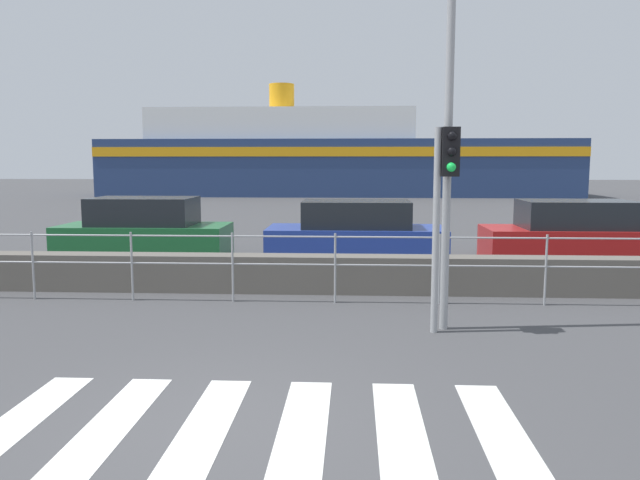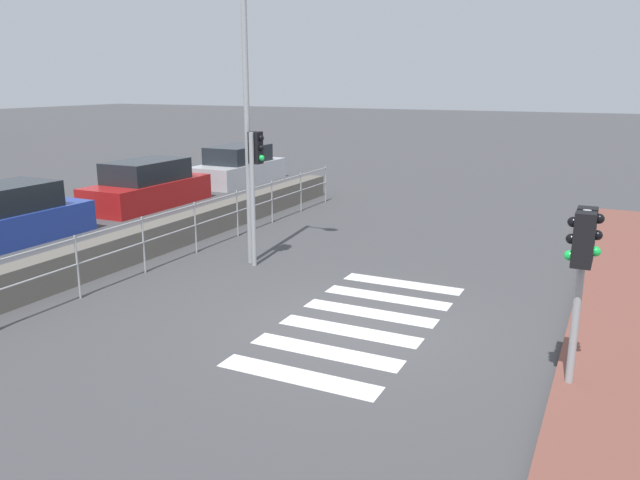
{
  "view_description": "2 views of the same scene",
  "coord_description": "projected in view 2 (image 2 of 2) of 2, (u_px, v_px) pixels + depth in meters",
  "views": [
    {
      "loc": [
        1.21,
        -5.46,
        2.44
      ],
      "look_at": [
        0.81,
        2.0,
        1.5
      ],
      "focal_mm": 35.0,
      "sensor_mm": 36.0,
      "label": 1
    },
    {
      "loc": [
        -8.89,
        -3.7,
        3.95
      ],
      "look_at": [
        0.82,
        1.0,
        1.2
      ],
      "focal_mm": 35.0,
      "sensor_mm": 36.0,
      "label": 2
    }
  ],
  "objects": [
    {
      "name": "ground_plane",
      "position": [
        353.0,
        328.0,
        10.29
      ],
      "size": [
        160.0,
        160.0,
        0.0
      ],
      "primitive_type": "plane",
      "color": "#424244"
    },
    {
      "name": "sidewalk_brick",
      "position": [
        628.0,
        374.0,
        8.54
      ],
      "size": [
        24.0,
        1.8,
        0.12
      ],
      "color": "brown",
      "rests_on": "ground_plane"
    },
    {
      "name": "crosswalk",
      "position": [
        360.0,
        321.0,
        10.55
      ],
      "size": [
        4.95,
        2.4,
        0.01
      ],
      "color": "silver",
      "rests_on": "ground_plane"
    },
    {
      "name": "seawall",
      "position": [
        81.0,
        263.0,
        12.75
      ],
      "size": [
        21.88,
        0.55,
        0.7
      ],
      "color": "#605B54",
      "rests_on": "ground_plane"
    },
    {
      "name": "harbor_fence",
      "position": [
        112.0,
        246.0,
        12.27
      ],
      "size": [
        19.73,
        0.04,
        1.22
      ],
      "color": "#9EA0A3",
      "rests_on": "ground_plane"
    },
    {
      "name": "traffic_light_near",
      "position": [
        583.0,
        251.0,
        7.74
      ],
      "size": [
        0.58,
        0.41,
        2.42
      ],
      "color": "#9EA0A3",
      "rests_on": "ground_plane"
    },
    {
      "name": "traffic_light_far",
      "position": [
        255.0,
        168.0,
        13.34
      ],
      "size": [
        0.34,
        0.32,
        2.92
      ],
      "color": "#9EA0A3",
      "rests_on": "ground_plane"
    },
    {
      "name": "streetlamp",
      "position": [
        252.0,
        71.0,
        12.91
      ],
      "size": [
        0.32,
        1.0,
        6.84
      ],
      "color": "#9EA0A3",
      "rests_on": "ground_plane"
    },
    {
      "name": "parked_car_blue",
      "position": [
        1.0,
        219.0,
        15.49
      ],
      "size": [
        4.42,
        1.83,
        1.47
      ],
      "color": "#233D9E",
      "rests_on": "ground_plane"
    },
    {
      "name": "parked_car_red",
      "position": [
        148.0,
        187.0,
        20.18
      ],
      "size": [
        4.42,
        1.81,
        1.5
      ],
      "color": "#B21919",
      "rests_on": "ground_plane"
    },
    {
      "name": "parked_car_silver",
      "position": [
        239.0,
        167.0,
        24.88
      ],
      "size": [
        4.41,
        1.83,
        1.48
      ],
      "color": "#BCBCC1",
      "rests_on": "ground_plane"
    }
  ]
}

